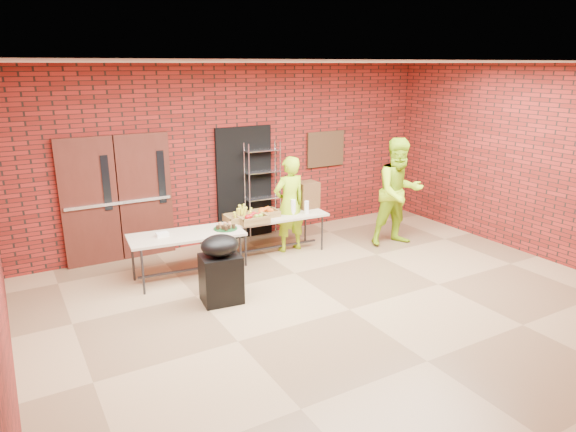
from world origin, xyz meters
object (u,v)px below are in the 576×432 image
Objects in this scene: table_right at (277,218)px; covered_grill at (221,269)px; wire_rack at (263,190)px; coffee_dispenser at (307,195)px; volunteer_woman at (289,204)px; table_left at (186,237)px; volunteer_man at (399,192)px.

table_right is 2.07m from covered_grill.
wire_rack is 3.86× the size of coffee_dispenser.
wire_rack is 1.08× the size of volunteer_woman.
coffee_dispenser is 2.75m from covered_grill.
table_right is (1.72, 0.25, -0.01)m from table_left.
table_left is 1.83× the size of covered_grill.
table_left is 2.46m from coffee_dispenser.
covered_grill is at bearing -127.24° from wire_rack.
table_left is 1.99m from volunteer_woman.
coffee_dispenser is (0.70, 0.15, 0.29)m from table_right.
volunteer_woman is at bearing -84.84° from wire_rack.
coffee_dispenser is at bearing -55.03° from wire_rack.
table_right is at bearing 172.60° from volunteer_man.
coffee_dispenser is at bearing 160.29° from volunteer_man.
table_right is 3.67× the size of coffee_dispenser.
table_right is at bearing 45.91° from covered_grill.
volunteer_woman reaches higher than covered_grill.
wire_rack is 0.93× the size of volunteer_man.
wire_rack reaches higher than coffee_dispenser.
volunteer_man is (1.87, -0.69, 0.13)m from volunteer_woman.
wire_rack reaches higher than table_right.
table_right is at bearing 0.08° from volunteer_woman.
wire_rack is 0.92m from coffee_dispenser.
wire_rack is 2.50m from volunteer_man.
table_right is 1.77× the size of covered_grill.
volunteer_woman is (1.85, 1.31, 0.35)m from covered_grill.
wire_rack is 0.97m from table_right.
volunteer_man is (1.43, -0.82, 0.05)m from coffee_dispenser.
volunteer_man is at bearing 16.38° from covered_grill.
table_left is at bearing 4.81° from volunteer_woman.
table_left is 1.03× the size of table_right.
volunteer_woman is at bearing 6.67° from table_right.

